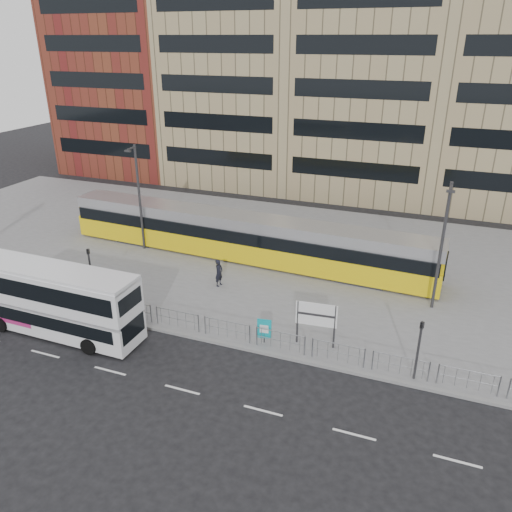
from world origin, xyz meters
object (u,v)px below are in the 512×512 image
(traffic_light_west, at_px, (90,266))
(lamp_post_west, at_px, (139,194))
(pedestrian, at_px, (219,273))
(lamp_post_east, at_px, (442,242))
(double_decker_bus, at_px, (55,298))
(station_sign, at_px, (316,316))
(traffic_light_east, at_px, (419,343))
(tram, at_px, (242,237))
(ad_panel, at_px, (264,329))

(traffic_light_west, height_order, lamp_post_west, lamp_post_west)
(traffic_light_west, distance_m, lamp_post_west, 7.96)
(pedestrian, relative_size, traffic_light_west, 0.59)
(lamp_post_east, bearing_deg, lamp_post_west, 175.38)
(double_decker_bus, height_order, pedestrian, double_decker_bus)
(station_sign, bearing_deg, traffic_light_east, -17.17)
(tram, bearing_deg, lamp_post_west, -169.15)
(double_decker_bus, relative_size, ad_panel, 6.96)
(station_sign, bearing_deg, pedestrian, 144.30)
(double_decker_bus, bearing_deg, traffic_light_west, 102.87)
(pedestrian, bearing_deg, lamp_post_west, 74.42)
(ad_panel, height_order, lamp_post_west, lamp_post_west)
(tram, bearing_deg, traffic_light_east, -35.59)
(traffic_light_west, bearing_deg, pedestrian, 15.72)
(tram, bearing_deg, station_sign, -46.70)
(double_decker_bus, xyz_separation_m, traffic_light_east, (18.66, 2.50, 0.01))
(tram, height_order, lamp_post_east, lamp_post_east)
(pedestrian, distance_m, traffic_light_east, 13.89)
(tram, height_order, traffic_light_east, tram)
(traffic_light_east, bearing_deg, lamp_post_west, 177.25)
(tram, xyz_separation_m, lamp_post_west, (-7.71, -1.11, 2.70))
(lamp_post_west, bearing_deg, double_decker_bus, -80.10)
(tram, relative_size, pedestrian, 15.28)
(double_decker_bus, distance_m, pedestrian, 10.06)
(ad_panel, distance_m, traffic_light_east, 7.78)
(tram, xyz_separation_m, pedestrian, (0.28, -4.69, -0.73))
(traffic_light_west, relative_size, traffic_light_east, 1.00)
(tram, distance_m, traffic_light_west, 10.85)
(tram, height_order, ad_panel, tram)
(station_sign, relative_size, ad_panel, 1.76)
(lamp_post_east, bearing_deg, pedestrian, -171.89)
(station_sign, relative_size, traffic_light_east, 0.80)
(traffic_light_west, bearing_deg, lamp_post_east, 2.05)
(station_sign, height_order, pedestrian, station_sign)
(double_decker_bus, relative_size, traffic_light_west, 3.16)
(ad_panel, bearing_deg, lamp_post_east, 32.60)
(station_sign, distance_m, lamp_post_east, 8.78)
(double_decker_bus, xyz_separation_m, pedestrian, (5.97, 8.03, -1.05))
(tram, bearing_deg, lamp_post_east, -9.25)
(pedestrian, relative_size, lamp_post_east, 0.24)
(traffic_light_east, height_order, lamp_post_east, lamp_post_east)
(double_decker_bus, relative_size, lamp_post_west, 1.23)
(tram, height_order, pedestrian, tram)
(tram, relative_size, traffic_light_east, 8.97)
(station_sign, xyz_separation_m, pedestrian, (-7.57, 4.45, -0.80))
(traffic_light_east, distance_m, lamp_post_west, 22.73)
(pedestrian, bearing_deg, traffic_light_east, -105.01)
(double_decker_bus, distance_m, station_sign, 14.01)
(double_decker_bus, distance_m, tram, 13.94)
(double_decker_bus, height_order, tram, double_decker_bus)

